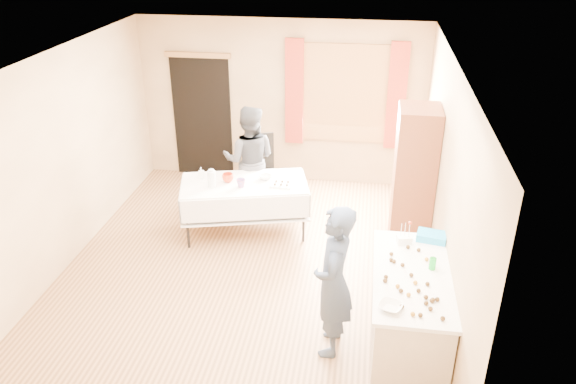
% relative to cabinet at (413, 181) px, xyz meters
% --- Properties ---
extents(floor, '(4.50, 5.50, 0.02)m').
position_rel_cabinet_xyz_m(floor, '(-1.99, -0.86, -0.97)').
color(floor, '#9E7047').
rests_on(floor, ground).
extents(ceiling, '(4.50, 5.50, 0.02)m').
position_rel_cabinet_xyz_m(ceiling, '(-1.99, -0.86, 1.65)').
color(ceiling, white).
rests_on(ceiling, floor).
extents(wall_back, '(4.50, 0.02, 2.60)m').
position_rel_cabinet_xyz_m(wall_back, '(-1.99, 1.90, 0.34)').
color(wall_back, tan).
rests_on(wall_back, floor).
extents(wall_front, '(4.50, 0.02, 2.60)m').
position_rel_cabinet_xyz_m(wall_front, '(-1.99, -3.62, 0.34)').
color(wall_front, tan).
rests_on(wall_front, floor).
extents(wall_left, '(0.02, 5.50, 2.60)m').
position_rel_cabinet_xyz_m(wall_left, '(-4.25, -0.86, 0.34)').
color(wall_left, tan).
rests_on(wall_left, floor).
extents(wall_right, '(0.02, 5.50, 2.60)m').
position_rel_cabinet_xyz_m(wall_right, '(0.27, -0.86, 0.34)').
color(wall_right, tan).
rests_on(wall_right, floor).
extents(window_frame, '(1.32, 0.06, 1.52)m').
position_rel_cabinet_xyz_m(window_frame, '(-0.99, 1.86, 0.54)').
color(window_frame, olive).
rests_on(window_frame, wall_back).
extents(window_pane, '(1.20, 0.02, 1.40)m').
position_rel_cabinet_xyz_m(window_pane, '(-0.99, 1.84, 0.54)').
color(window_pane, white).
rests_on(window_pane, wall_back).
extents(curtain_left, '(0.28, 0.06, 1.65)m').
position_rel_cabinet_xyz_m(curtain_left, '(-1.77, 1.81, 0.54)').
color(curtain_left, maroon).
rests_on(curtain_left, wall_back).
extents(curtain_right, '(0.28, 0.06, 1.65)m').
position_rel_cabinet_xyz_m(curtain_right, '(-0.21, 1.81, 0.54)').
color(curtain_right, maroon).
rests_on(curtain_right, wall_back).
extents(doorway, '(0.95, 0.04, 2.00)m').
position_rel_cabinet_xyz_m(doorway, '(-3.29, 1.87, 0.04)').
color(doorway, black).
rests_on(doorway, floor).
extents(door_lintel, '(1.05, 0.06, 0.08)m').
position_rel_cabinet_xyz_m(door_lintel, '(-3.29, 1.84, 1.06)').
color(door_lintel, olive).
rests_on(door_lintel, wall_back).
extents(cabinet, '(0.50, 0.60, 1.92)m').
position_rel_cabinet_xyz_m(cabinet, '(0.00, 0.00, 0.00)').
color(cabinet, brown).
rests_on(cabinet, floor).
extents(counter, '(0.75, 1.57, 0.91)m').
position_rel_cabinet_xyz_m(counter, '(-0.10, -2.01, -0.51)').
color(counter, '#C0B2A0').
rests_on(counter, floor).
extents(party_table, '(1.85, 1.26, 0.75)m').
position_rel_cabinet_xyz_m(party_table, '(-2.20, 0.06, -0.51)').
color(party_table, black).
rests_on(party_table, floor).
extents(chair, '(0.55, 0.55, 1.06)m').
position_rel_cabinet_xyz_m(chair, '(-2.15, 0.94, -0.64)').
color(chair, black).
rests_on(chair, floor).
extents(girl, '(0.61, 0.43, 1.61)m').
position_rel_cabinet_xyz_m(girl, '(-0.84, -2.10, -0.15)').
color(girl, '#26324A').
rests_on(girl, floor).
extents(woman, '(0.87, 0.72, 1.60)m').
position_rel_cabinet_xyz_m(woman, '(-2.26, 0.71, -0.16)').
color(woman, black).
rests_on(woman, floor).
extents(soda_can, '(0.09, 0.09, 0.12)m').
position_rel_cabinet_xyz_m(soda_can, '(0.08, -1.90, 0.01)').
color(soda_can, '#169927').
rests_on(soda_can, counter).
extents(mixing_bowl, '(0.34, 0.34, 0.05)m').
position_rel_cabinet_xyz_m(mixing_bowl, '(-0.32, -2.57, -0.02)').
color(mixing_bowl, white).
rests_on(mixing_bowl, counter).
extents(foam_block, '(0.17, 0.13, 0.08)m').
position_rel_cabinet_xyz_m(foam_block, '(-0.17, -1.45, -0.01)').
color(foam_block, white).
rests_on(foam_block, counter).
extents(blue_basket, '(0.33, 0.25, 0.08)m').
position_rel_cabinet_xyz_m(blue_basket, '(0.12, -1.35, -0.01)').
color(blue_basket, '#1A92D8').
rests_on(blue_basket, counter).
extents(pitcher, '(0.14, 0.14, 0.22)m').
position_rel_cabinet_xyz_m(pitcher, '(-2.59, -0.12, -0.10)').
color(pitcher, silver).
rests_on(pitcher, party_table).
extents(cup_red, '(0.28, 0.28, 0.12)m').
position_rel_cabinet_xyz_m(cup_red, '(-2.42, 0.05, -0.15)').
color(cup_red, '#B12D11').
rests_on(cup_red, party_table).
extents(cup_rainbow, '(0.23, 0.23, 0.11)m').
position_rel_cabinet_xyz_m(cup_rainbow, '(-2.21, -0.08, -0.15)').
color(cup_rainbow, red).
rests_on(cup_rainbow, party_table).
extents(small_bowl, '(0.18, 0.18, 0.05)m').
position_rel_cabinet_xyz_m(small_bowl, '(-1.94, 0.21, -0.18)').
color(small_bowl, white).
rests_on(small_bowl, party_table).
extents(pastry_tray, '(0.29, 0.22, 0.02)m').
position_rel_cabinet_xyz_m(pastry_tray, '(-1.69, 0.04, -0.20)').
color(pastry_tray, white).
rests_on(pastry_tray, party_table).
extents(bottle, '(0.09, 0.09, 0.16)m').
position_rel_cabinet_xyz_m(bottle, '(-2.81, 0.11, -0.13)').
color(bottle, white).
rests_on(bottle, party_table).
extents(cake_balls, '(0.52, 1.15, 0.04)m').
position_rel_cabinet_xyz_m(cake_balls, '(-0.10, -2.19, -0.03)').
color(cake_balls, '#3F2314').
rests_on(cake_balls, counter).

